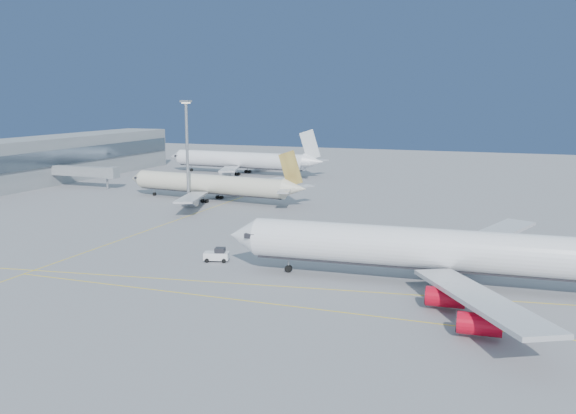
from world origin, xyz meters
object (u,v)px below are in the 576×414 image
object	(u,v)px
light_mast	(187,143)
pushback_tug	(217,255)
airliner_etihad	(213,185)
airliner_third	(243,160)
airliner_virgin	(455,252)

from	to	relation	value
light_mast	pushback_tug	bearing A→B (deg)	-56.38
airliner_etihad	airliner_third	xyz separation A→B (m)	(-17.39, 58.62, 0.64)
airliner_virgin	airliner_third	bearing A→B (deg)	123.94
pushback_tug	light_mast	world-z (taller)	light_mast
airliner_third	light_mast	xyz separation A→B (m)	(12.86, -64.42, 11.03)
airliner_virgin	airliner_third	size ratio (longest dim) A/B	1.14
light_mast	airliner_etihad	bearing A→B (deg)	52.07
airliner_etihad	light_mast	size ratio (longest dim) A/B	2.09
airliner_virgin	light_mast	distance (m)	93.42
airliner_etihad	light_mast	distance (m)	13.80
airliner_virgin	light_mast	size ratio (longest dim) A/B	2.66
pushback_tug	light_mast	size ratio (longest dim) A/B	0.17
airliner_etihad	airliner_third	world-z (taller)	airliner_third
airliner_virgin	airliner_third	world-z (taller)	airliner_virgin
airliner_etihad	pushback_tug	world-z (taller)	airliner_etihad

